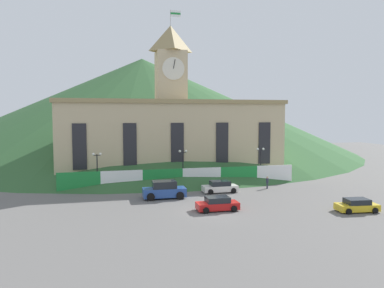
{
  "coord_description": "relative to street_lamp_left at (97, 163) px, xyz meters",
  "views": [
    {
      "loc": [
        -10.63,
        -36.58,
        10.02
      ],
      "look_at": [
        0.0,
        7.77,
        6.41
      ],
      "focal_mm": 35.0,
      "sensor_mm": 36.0,
      "label": 1
    }
  ],
  "objects": [
    {
      "name": "ground_plane",
      "position": [
        11.42,
        -14.52,
        -3.6
      ],
      "size": [
        160.0,
        160.0,
        0.0
      ],
      "primitive_type": "plane",
      "color": "#605E5B"
    },
    {
      "name": "civic_building",
      "position": [
        11.42,
        7.67,
        3.22
      ],
      "size": [
        34.99,
        10.92,
        26.3
      ],
      "color": "#C6B289",
      "rests_on": "ground"
    },
    {
      "name": "banner_fence",
      "position": [
        11.42,
        -1.2,
        -2.3
      ],
      "size": [
        33.01,
        0.12,
        2.6
      ],
      "color": "#1E8438",
      "rests_on": "ground"
    },
    {
      "name": "hillside_backdrop",
      "position": [
        11.42,
        50.94,
        8.86
      ],
      "size": [
        110.8,
        110.8,
        24.92
      ],
      "primitive_type": "cone",
      "color": "#2D562D",
      "rests_on": "ground"
    },
    {
      "name": "street_lamp_left",
      "position": [
        0.0,
        0.0,
        0.0
      ],
      "size": [
        1.26,
        0.36,
        4.95
      ],
      "color": "black",
      "rests_on": "ground"
    },
    {
      "name": "street_lamp_right",
      "position": [
        11.72,
        0.0,
        0.07
      ],
      "size": [
        1.26,
        0.36,
        5.06
      ],
      "color": "black",
      "rests_on": "ground"
    },
    {
      "name": "street_lamp_far_right",
      "position": [
        23.46,
        0.0,
        0.1
      ],
      "size": [
        1.26,
        0.36,
        5.11
      ],
      "color": "black",
      "rests_on": "ground"
    },
    {
      "name": "car_white_taxi",
      "position": [
        15.38,
        -5.69,
        -2.91
      ],
      "size": [
        4.52,
        2.16,
        1.5
      ],
      "rotation": [
        0.0,
        0.0,
        3.15
      ],
      "color": "white",
      "rests_on": "ground"
    },
    {
      "name": "car_red_sedan",
      "position": [
        12.34,
        -14.33,
        -2.93
      ],
      "size": [
        4.4,
        2.13,
        1.45
      ],
      "rotation": [
        0.0,
        0.0,
        -0.0
      ],
      "color": "red",
      "rests_on": "ground"
    },
    {
      "name": "car_blue_van",
      "position": [
        7.84,
        -7.43,
        -2.64
      ],
      "size": [
        5.13,
        2.43,
        2.1
      ],
      "rotation": [
        0.0,
        0.0,
        3.13
      ],
      "color": "#284C99",
      "rests_on": "ground"
    },
    {
      "name": "car_yellow_coupe",
      "position": [
        26.23,
        -18.12,
        -2.98
      ],
      "size": [
        4.37,
        2.48,
        1.35
      ],
      "rotation": [
        0.0,
        0.0,
        -0.11
      ],
      "color": "yellow",
      "rests_on": "ground"
    },
    {
      "name": "pedestrian",
      "position": [
        22.35,
        -4.87,
        -2.7
      ],
      "size": [
        0.49,
        0.49,
        1.66
      ],
      "rotation": [
        0.0,
        0.0,
        5.77
      ],
      "color": "#282D3D",
      "rests_on": "ground"
    }
  ]
}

